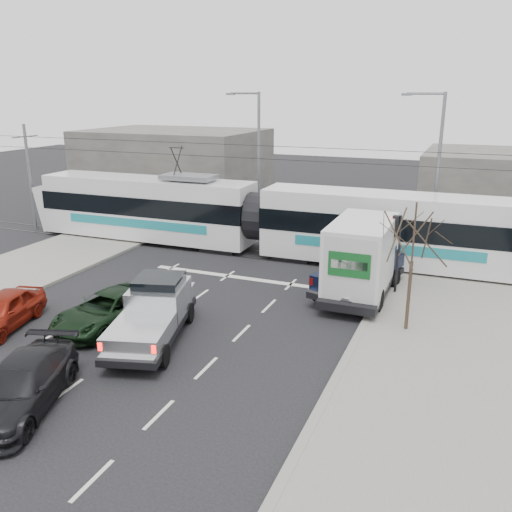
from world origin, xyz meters
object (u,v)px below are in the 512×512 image
at_px(silver_pickup, 155,311).
at_px(green_car, 109,309).
at_px(street_lamp_near, 435,165).
at_px(traffic_signal, 396,237).
at_px(tram, 258,217).
at_px(box_truck, 364,257).
at_px(red_car, 3,311).
at_px(bare_tree, 414,238).
at_px(navy_pickup, 362,268).
at_px(street_lamp_far, 256,153).
at_px(dark_car, 20,386).

height_order(silver_pickup, green_car, silver_pickup).
relative_size(street_lamp_near, green_car, 1.81).
bearing_deg(silver_pickup, street_lamp_near, 45.47).
relative_size(traffic_signal, tram, 0.13).
distance_m(box_truck, red_car, 15.41).
distance_m(bare_tree, silver_pickup, 10.06).
height_order(street_lamp_near, silver_pickup, street_lamp_near).
distance_m(traffic_signal, red_car, 16.84).
xyz_separation_m(navy_pickup, red_car, (-12.33, -9.30, -0.48)).
bearing_deg(street_lamp_far, navy_pickup, -46.49).
relative_size(bare_tree, dark_car, 1.00).
xyz_separation_m(red_car, dark_car, (5.02, -4.14, 0.01)).
bearing_deg(red_car, dark_car, -52.38).
bearing_deg(dark_car, silver_pickup, 61.52).
height_order(tram, silver_pickup, tram).
bearing_deg(dark_car, traffic_signal, 39.27).
bearing_deg(bare_tree, street_lamp_far, 131.12).
bearing_deg(green_car, red_car, -148.06).
bearing_deg(silver_pickup, green_car, 159.15).
xyz_separation_m(tram, silver_pickup, (0.67, -12.11, -1.00)).
bearing_deg(tram, street_lamp_far, 112.30).
bearing_deg(green_car, dark_car, -70.82).
height_order(traffic_signal, navy_pickup, traffic_signal).
height_order(street_lamp_near, street_lamp_far, same).
height_order(bare_tree, green_car, bare_tree).
distance_m(tram, dark_car, 17.85).
bearing_deg(green_car, tram, 89.22).
distance_m(silver_pickup, green_car, 2.33).
relative_size(street_lamp_near, silver_pickup, 1.43).
xyz_separation_m(tram, navy_pickup, (6.96, -4.35, -0.87)).
bearing_deg(street_lamp_far, green_car, -87.71).
relative_size(silver_pickup, red_car, 1.49).
relative_size(traffic_signal, box_truck, 0.50).
bearing_deg(street_lamp_near, tram, -159.60).
bearing_deg(navy_pickup, bare_tree, -41.67).
height_order(street_lamp_near, box_truck, street_lamp_near).
height_order(street_lamp_far, box_truck, street_lamp_far).
relative_size(street_lamp_near, street_lamp_far, 1.00).
distance_m(silver_pickup, box_truck, 9.89).
relative_size(bare_tree, navy_pickup, 0.82).
bearing_deg(red_car, traffic_signal, 22.02).
xyz_separation_m(street_lamp_near, silver_pickup, (-8.52, -15.53, -4.04)).
height_order(tram, box_truck, tram).
distance_m(tram, green_car, 12.10).
height_order(tram, green_car, tram).
xyz_separation_m(traffic_signal, street_lamp_near, (0.84, 7.50, 2.37)).
bearing_deg(dark_car, street_lamp_near, 47.44).
distance_m(street_lamp_far, navy_pickup, 14.03).
relative_size(street_lamp_near, tram, 0.31).
bearing_deg(street_lamp_near, traffic_signal, -96.41).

